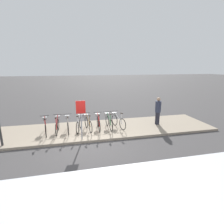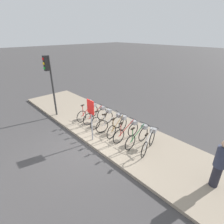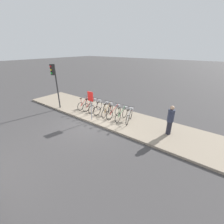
# 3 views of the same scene
# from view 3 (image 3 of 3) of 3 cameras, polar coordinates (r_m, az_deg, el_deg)

# --- Properties ---
(ground_plane) EXTENTS (120.00, 120.00, 0.00)m
(ground_plane) POSITION_cam_3_polar(r_m,az_deg,el_deg) (9.74, -8.11, -4.33)
(ground_plane) COLOR #423F3F
(sidewalk) EXTENTS (14.83, 3.10, 0.12)m
(sidewalk) POSITION_cam_3_polar(r_m,az_deg,el_deg) (10.73, -2.34, -1.01)
(sidewalk) COLOR gray
(sidewalk) RESTS_ON ground_plane
(parked_bicycle_0) EXTENTS (0.46, 1.53, 0.95)m
(parked_bicycle_0) POSITION_cam_3_polar(r_m,az_deg,el_deg) (11.74, -10.29, 3.36)
(parked_bicycle_0) COLOR black
(parked_bicycle_0) RESTS_ON sidewalk
(parked_bicycle_1) EXTENTS (0.46, 1.54, 0.95)m
(parked_bicycle_1) POSITION_cam_3_polar(r_m,az_deg,el_deg) (11.39, -7.93, 2.89)
(parked_bicycle_1) COLOR black
(parked_bicycle_1) RESTS_ON sidewalk
(parked_bicycle_2) EXTENTS (0.46, 1.54, 0.95)m
(parked_bicycle_2) POSITION_cam_3_polar(r_m,az_deg,el_deg) (11.03, -5.97, 2.30)
(parked_bicycle_2) COLOR black
(parked_bicycle_2) RESTS_ON sidewalk
(parked_bicycle_3) EXTENTS (0.51, 1.51, 0.95)m
(parked_bicycle_3) POSITION_cam_3_polar(r_m,az_deg,el_deg) (10.67, -3.44, 1.64)
(parked_bicycle_3) COLOR black
(parked_bicycle_3) RESTS_ON sidewalk
(parked_bicycle_4) EXTENTS (0.46, 1.52, 0.95)m
(parked_bicycle_4) POSITION_cam_3_polar(r_m,az_deg,el_deg) (10.39, -1.53, 1.05)
(parked_bicycle_4) COLOR black
(parked_bicycle_4) RESTS_ON sidewalk
(parked_bicycle_5) EXTENTS (0.46, 1.54, 0.95)m
(parked_bicycle_5) POSITION_cam_3_polar(r_m,az_deg,el_deg) (10.05, 1.05, 0.26)
(parked_bicycle_5) COLOR black
(parked_bicycle_5) RESTS_ON sidewalk
(parked_bicycle_6) EXTENTS (0.46, 1.54, 0.95)m
(parked_bicycle_6) POSITION_cam_3_polar(r_m,az_deg,el_deg) (9.77, 3.93, -0.50)
(parked_bicycle_6) COLOR black
(parked_bicycle_6) RESTS_ON sidewalk
(parked_bicycle_7) EXTENTS (0.59, 1.48, 0.95)m
(parked_bicycle_7) POSITION_cam_3_polar(r_m,az_deg,el_deg) (9.54, 6.71, -1.22)
(parked_bicycle_7) COLOR black
(parked_bicycle_7) RESTS_ON sidewalk
(pedestrian) EXTENTS (0.34, 0.34, 1.64)m
(pedestrian) POSITION_cam_3_polar(r_m,az_deg,el_deg) (8.50, 21.32, -2.72)
(pedestrian) COLOR #23232D
(pedestrian) RESTS_ON sidewalk
(traffic_light) EXTENTS (0.24, 0.40, 3.30)m
(traffic_light) POSITION_cam_3_polar(r_m,az_deg,el_deg) (11.88, -21.11, 12.24)
(traffic_light) COLOR #2D2D2D
(traffic_light) RESTS_ON sidewalk
(sign_post) EXTENTS (0.44, 0.07, 1.89)m
(sign_post) POSITION_cam_3_polar(r_m,az_deg,el_deg) (9.48, -8.12, 4.18)
(sign_post) COLOR #99999E
(sign_post) RESTS_ON sidewalk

